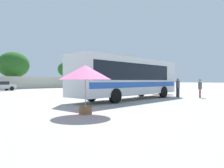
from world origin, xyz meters
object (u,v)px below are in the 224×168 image
object	(u,v)px
attendant_by_bus_door	(178,86)
passenger_waiting_on_apron	(200,87)
vendor_umbrella_near_gate_pink	(85,73)
roadside_tree_right	(67,69)
parked_car_third_silver	(1,86)
roadside_tree_midright	(13,65)
coach_bus_silver_blue	(128,76)
vendor_umbrella_secondary_red	(161,79)

from	to	relation	value
attendant_by_bus_door	passenger_waiting_on_apron	distance (m)	1.96
vendor_umbrella_near_gate_pink	roadside_tree_right	size ratio (longest dim) A/B	0.41
passenger_waiting_on_apron	parked_car_third_silver	distance (m)	28.82
roadside_tree_midright	roadside_tree_right	size ratio (longest dim) A/B	1.20
roadside_tree_midright	roadside_tree_right	xyz separation A→B (m)	(12.24, -0.75, -0.44)
coach_bus_silver_blue	passenger_waiting_on_apron	size ratio (longest dim) A/B	6.95
coach_bus_silver_blue	roadside_tree_midright	bearing A→B (deg)	81.15
attendant_by_bus_door	parked_car_third_silver	world-z (taller)	attendant_by_bus_door
vendor_umbrella_near_gate_pink	parked_car_third_silver	world-z (taller)	vendor_umbrella_near_gate_pink
coach_bus_silver_blue	vendor_umbrella_secondary_red	xyz separation A→B (m)	(8.16, 1.44, -0.16)
vendor_umbrella_near_gate_pink	parked_car_third_silver	size ratio (longest dim) A/B	0.60
roadside_tree_midright	passenger_waiting_on_apron	bearing A→B (deg)	-88.85
passenger_waiting_on_apron	attendant_by_bus_door	bearing A→B (deg)	106.12
passenger_waiting_on_apron	roadside_tree_right	world-z (taller)	roadside_tree_right
coach_bus_silver_blue	parked_car_third_silver	bearing A→B (deg)	91.20
vendor_umbrella_near_gate_pink	roadside_tree_right	xyz separation A→B (m)	(24.87, 34.30, 2.26)
attendant_by_bus_door	roadside_tree_right	distance (m)	35.33
roadside_tree_right	parked_car_third_silver	bearing A→B (deg)	-159.00
parked_car_third_silver	roadside_tree_midright	bearing A→B (deg)	54.11
vendor_umbrella_secondary_red	parked_car_third_silver	size ratio (longest dim) A/B	0.59
passenger_waiting_on_apron	coach_bus_silver_blue	bearing A→B (deg)	145.41
parked_car_third_silver	vendor_umbrella_secondary_red	bearing A→B (deg)	-69.20
attendant_by_bus_door	vendor_umbrella_secondary_red	bearing A→B (deg)	48.80
coach_bus_silver_blue	attendant_by_bus_door	bearing A→B (deg)	-21.56
vendor_umbrella_near_gate_pink	roadside_tree_midright	xyz separation A→B (m)	(12.63, 35.05, 2.70)
coach_bus_silver_blue	passenger_waiting_on_apron	xyz separation A→B (m)	(5.67, -3.91, -0.99)
roadside_tree_right	coach_bus_silver_blue	bearing A→B (deg)	-118.97
vendor_umbrella_near_gate_pink	roadside_tree_right	world-z (taller)	roadside_tree_right
coach_bus_silver_blue	vendor_umbrella_secondary_red	world-z (taller)	coach_bus_silver_blue
passenger_waiting_on_apron	roadside_tree_right	xyz separation A→B (m)	(11.52, 34.94, 3.25)
passenger_waiting_on_apron	roadside_tree_midright	distance (m)	35.89
vendor_umbrella_near_gate_pink	vendor_umbrella_secondary_red	world-z (taller)	vendor_umbrella_near_gate_pink
parked_car_third_silver	roadside_tree_right	distance (m)	19.26
vendor_umbrella_near_gate_pink	roadside_tree_midright	bearing A→B (deg)	70.18
passenger_waiting_on_apron	roadside_tree_midright	size ratio (longest dim) A/B	0.23
attendant_by_bus_door	parked_car_third_silver	size ratio (longest dim) A/B	0.44
vendor_umbrella_secondary_red	coach_bus_silver_blue	bearing A→B (deg)	-169.98
vendor_umbrella_secondary_red	roadside_tree_midright	bearing A→B (deg)	96.04
coach_bus_silver_blue	vendor_umbrella_secondary_red	bearing A→B (deg)	10.02
roadside_tree_midright	roadside_tree_right	distance (m)	12.27
passenger_waiting_on_apron	roadside_tree_midright	bearing A→B (deg)	91.15
vendor_umbrella_near_gate_pink	vendor_umbrella_secondary_red	distance (m)	16.53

